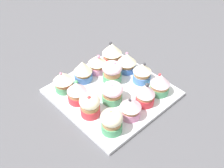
{
  "coord_description": "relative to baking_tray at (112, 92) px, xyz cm",
  "views": [
    {
      "loc": [
        46.1,
        -43.35,
        60.86
      ],
      "look_at": [
        0.0,
        0.0,
        4.2
      ],
      "focal_mm": 44.43,
      "sensor_mm": 36.0,
      "label": 1
    }
  ],
  "objects": [
    {
      "name": "cupcake_1",
      "position": [
        -4.12,
        -10.25,
        4.14
      ],
      "size": [
        5.92,
        5.92,
        7.4
      ],
      "color": "#D1333D",
      "rests_on": "baking_tray"
    },
    {
      "name": "ground_plane",
      "position": [
        0.0,
        0.0,
        -2.1
      ],
      "size": [
        180.0,
        180.0,
        3.0
      ],
      "primitive_type": "cube",
      "color": "#4C4C51"
    },
    {
      "name": "cupcake_8",
      "position": [
        -3.69,
        3.54,
        4.28
      ],
      "size": [
        6.35,
        6.35,
        7.48
      ],
      "color": "#4C9E6B",
      "rests_on": "baking_tray"
    },
    {
      "name": "cupcake_0",
      "position": [
        -10.78,
        -10.37,
        4.23
      ],
      "size": [
        6.34,
        6.34,
        7.15
      ],
      "color": "#4C9E6B",
      "rests_on": "baking_tray"
    },
    {
      "name": "cupcake_3",
      "position": [
        11.19,
        -10.63,
        4.26
      ],
      "size": [
        5.98,
        5.98,
        7.43
      ],
      "color": "#4C9E6B",
      "rests_on": "baking_tray"
    },
    {
      "name": "cupcake_6",
      "position": [
        11.09,
        -3.35,
        4.25
      ],
      "size": [
        6.08,
        6.08,
        7.28
      ],
      "color": "pink",
      "rests_on": "baking_tray"
    },
    {
      "name": "cupcake_13",
      "position": [
        10.38,
        10.3,
        4.17
      ],
      "size": [
        6.05,
        6.05,
        7.33
      ],
      "color": "#4C9E6B",
      "rests_on": "baking_tray"
    },
    {
      "name": "cupcake_11",
      "position": [
        -4.13,
        10.68,
        4.19
      ],
      "size": [
        6.33,
        6.33,
        7.14
      ],
      "color": "#477AC6",
      "rests_on": "baking_tray"
    },
    {
      "name": "cupcake_2",
      "position": [
        2.71,
        -11.04,
        4.34
      ],
      "size": [
        5.89,
        5.89,
        7.7
      ],
      "color": "#D1333D",
      "rests_on": "baking_tray"
    },
    {
      "name": "cupcake_7",
      "position": [
        -10.63,
        3.27,
        3.9
      ],
      "size": [
        6.16,
        6.16,
        6.8
      ],
      "color": "pink",
      "rests_on": "baking_tray"
    },
    {
      "name": "cupcake_4",
      "position": [
        -10.57,
        -2.89,
        4.31
      ],
      "size": [
        6.07,
        6.07,
        7.23
      ],
      "color": "#477AC6",
      "rests_on": "baking_tray"
    },
    {
      "name": "cupcake_9",
      "position": [
        10.43,
        3.58,
        4.4
      ],
      "size": [
        5.71,
        5.71,
        7.87
      ],
      "color": "#D1333D",
      "rests_on": "baking_tray"
    },
    {
      "name": "cupcake_12",
      "position": [
        2.95,
        10.45,
        4.09
      ],
      "size": [
        5.91,
        5.91,
        7.24
      ],
      "color": "#477AC6",
      "rests_on": "baking_tray"
    },
    {
      "name": "cupcake_10",
      "position": [
        -10.88,
        10.25,
        4.76
      ],
      "size": [
        6.79,
        6.79,
        8.24
      ],
      "color": "#D1333D",
      "rests_on": "baking_tray"
    },
    {
      "name": "cupcake_5",
      "position": [
        2.97,
        -2.76,
        3.92
      ],
      "size": [
        6.51,
        6.51,
        6.76
      ],
      "color": "#4C9E6B",
      "rests_on": "baking_tray"
    },
    {
      "name": "baking_tray",
      "position": [
        0.0,
        0.0,
        0.0
      ],
      "size": [
        32.5,
        32.5,
        1.2
      ],
      "color": "silver",
      "rests_on": "ground_plane"
    }
  ]
}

